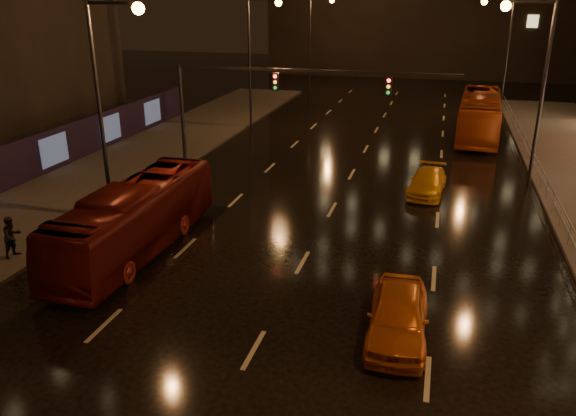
{
  "coord_description": "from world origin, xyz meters",
  "views": [
    {
      "loc": [
        4.65,
        -9.21,
        9.77
      ],
      "look_at": [
        -0.39,
        9.29,
        2.5
      ],
      "focal_mm": 35.0,
      "sensor_mm": 36.0,
      "label": 1
    }
  ],
  "objects_px": {
    "taxi_far": "(427,182)",
    "pedestrian_b": "(12,237)",
    "bus_red": "(136,218)",
    "bus_curb": "(479,115)",
    "taxi_near": "(398,316)"
  },
  "relations": [
    {
      "from": "taxi_far",
      "to": "pedestrian_b",
      "type": "relative_size",
      "value": 2.55
    },
    {
      "from": "bus_red",
      "to": "taxi_far",
      "type": "height_order",
      "value": "bus_red"
    },
    {
      "from": "taxi_far",
      "to": "pedestrian_b",
      "type": "distance_m",
      "value": 19.75
    },
    {
      "from": "bus_curb",
      "to": "taxi_far",
      "type": "distance_m",
      "value": 14.34
    },
    {
      "from": "bus_red",
      "to": "pedestrian_b",
      "type": "distance_m",
      "value": 4.75
    },
    {
      "from": "bus_curb",
      "to": "pedestrian_b",
      "type": "xyz_separation_m",
      "value": [
        -18.44,
        -26.39,
        -0.63
      ]
    },
    {
      "from": "taxi_near",
      "to": "pedestrian_b",
      "type": "relative_size",
      "value": 2.66
    },
    {
      "from": "bus_curb",
      "to": "pedestrian_b",
      "type": "height_order",
      "value": "bus_curb"
    },
    {
      "from": "bus_curb",
      "to": "pedestrian_b",
      "type": "distance_m",
      "value": 32.2
    },
    {
      "from": "bus_curb",
      "to": "taxi_far",
      "type": "bearing_deg",
      "value": -99.03
    },
    {
      "from": "bus_red",
      "to": "pedestrian_b",
      "type": "xyz_separation_m",
      "value": [
        -4.26,
        -2.07,
        -0.43
      ]
    },
    {
      "from": "bus_curb",
      "to": "taxi_near",
      "type": "xyz_separation_m",
      "value": [
        -3.44,
        -27.88,
        -0.86
      ]
    },
    {
      "from": "bus_red",
      "to": "pedestrian_b",
      "type": "relative_size",
      "value": 6.12
    },
    {
      "from": "bus_red",
      "to": "bus_curb",
      "type": "distance_m",
      "value": 28.15
    },
    {
      "from": "bus_curb",
      "to": "pedestrian_b",
      "type": "bearing_deg",
      "value": -121.5
    }
  ]
}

